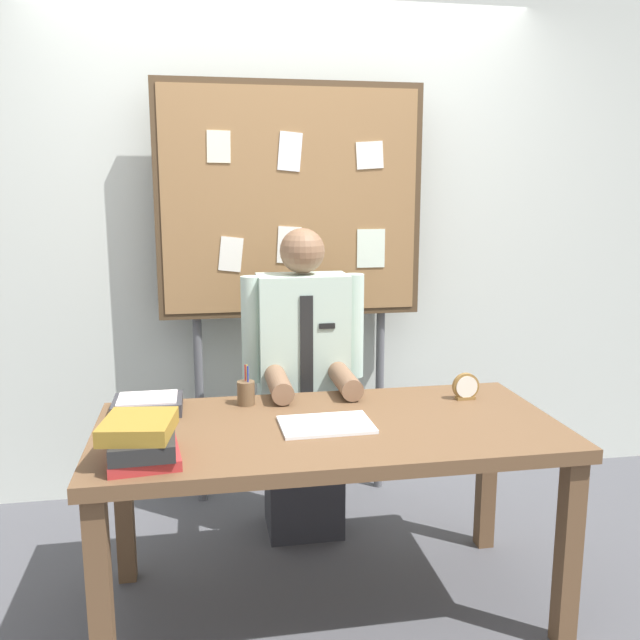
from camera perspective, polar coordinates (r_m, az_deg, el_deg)
name	(u,v)px	position (r m, az deg, el deg)	size (l,w,h in m)	color
ground_plane	(329,608)	(2.82, 0.74, -23.13)	(12.00, 12.00, 0.00)	#4C4C51
back_wall	(286,235)	(3.52, -2.89, 7.16)	(6.40, 0.08, 2.70)	silver
desk	(329,447)	(2.52, 0.77, -10.65)	(1.68, 0.80, 0.74)	brown
person	(303,396)	(3.09, -1.42, -6.40)	(0.55, 0.56, 1.42)	#2D2D33
bulletin_board	(291,208)	(3.32, -2.46, 9.46)	(1.29, 0.09, 2.09)	#4C3823
book_stack	(142,440)	(2.22, -14.84, -9.77)	(0.25, 0.29, 0.14)	#B22D2D
open_notebook	(326,425)	(2.46, 0.52, -8.82)	(0.33, 0.23, 0.01)	white
desk_clock	(466,388)	(2.81, 12.21, -5.59)	(0.11, 0.04, 0.11)	olive
pen_holder	(246,393)	(2.70, -6.27, -6.11)	(0.07, 0.07, 0.16)	brown
paper_tray	(148,405)	(2.69, -14.34, -6.93)	(0.26, 0.20, 0.06)	#333338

